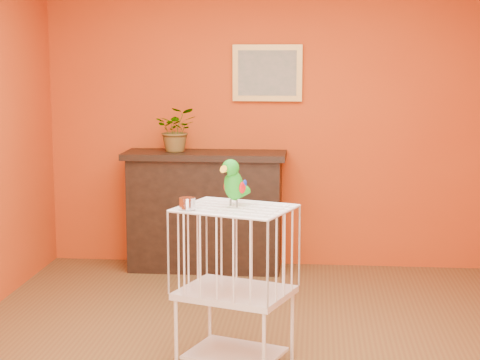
# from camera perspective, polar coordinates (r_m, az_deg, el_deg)

# --- Properties ---
(ground) EXTENTS (4.50, 4.50, 0.00)m
(ground) POSITION_cam_1_polar(r_m,az_deg,el_deg) (5.33, 0.36, -12.10)
(ground) COLOR brown
(ground) RESTS_ON ground
(room_shell) EXTENTS (4.50, 4.50, 4.50)m
(room_shell) POSITION_cam_1_polar(r_m,az_deg,el_deg) (4.99, 0.37, 5.15)
(room_shell) COLOR #C44412
(room_shell) RESTS_ON ground
(console_cabinet) EXTENTS (1.43, 0.51, 1.06)m
(console_cabinet) POSITION_cam_1_polar(r_m,az_deg,el_deg) (7.16, -2.50, -2.21)
(console_cabinet) COLOR black
(console_cabinet) RESTS_ON ground
(potted_plant) EXTENTS (0.41, 0.44, 0.31)m
(potted_plant) POSITION_cam_1_polar(r_m,az_deg,el_deg) (7.18, -4.43, 3.31)
(potted_plant) COLOR #26722D
(potted_plant) RESTS_ON console_cabinet
(framed_picture) EXTENTS (0.62, 0.04, 0.50)m
(framed_picture) POSITION_cam_1_polar(r_m,az_deg,el_deg) (7.19, 1.96, 7.61)
(framed_picture) COLOR #BC8E43
(framed_picture) RESTS_ON room_shell
(birdcage) EXTENTS (0.78, 0.69, 1.00)m
(birdcage) POSITION_cam_1_polar(r_m,az_deg,el_deg) (4.94, -0.36, -7.45)
(birdcage) COLOR white
(birdcage) RESTS_ON ground
(feed_cup) EXTENTS (0.10, 0.10, 0.07)m
(feed_cup) POSITION_cam_1_polar(r_m,az_deg,el_deg) (4.76, -3.77, -1.67)
(feed_cup) COLOR silver
(feed_cup) RESTS_ON birdcage
(parrot) EXTENTS (0.19, 0.25, 0.29)m
(parrot) POSITION_cam_1_polar(r_m,az_deg,el_deg) (4.85, -0.46, -0.14)
(parrot) COLOR #59544C
(parrot) RESTS_ON birdcage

